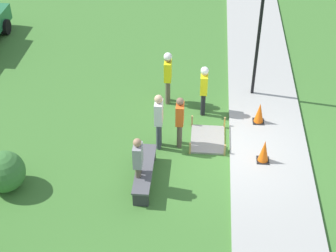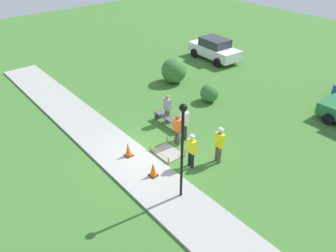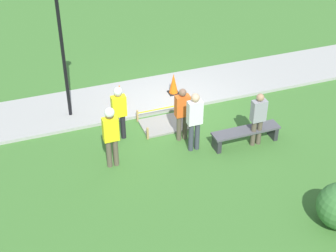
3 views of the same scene
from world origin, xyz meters
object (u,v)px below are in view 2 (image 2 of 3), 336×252
(bystander_in_orange_shirt, at_px, (177,128))
(lamppost_near, at_px, (182,139))
(worker_supervisor, at_px, (219,142))
(parked_car_white, at_px, (214,49))
(park_bench, at_px, (169,120))
(bystander_in_gray_shirt, at_px, (185,121))
(bystander_in_white_shirt, at_px, (167,107))
(traffic_cone_far_patch, at_px, (153,169))
(worker_assistant, at_px, (192,148))
(traffic_cone_near_patch, at_px, (128,149))

(bystander_in_orange_shirt, xyz_separation_m, lamppost_near, (2.75, -2.21, 1.78))
(worker_supervisor, xyz_separation_m, parked_car_white, (-8.91, 9.18, -0.24))
(park_bench, height_order, bystander_in_gray_shirt, bystander_in_gray_shirt)
(bystander_in_white_shirt, bearing_deg, bystander_in_gray_shirt, -11.80)
(bystander_in_gray_shirt, bearing_deg, worker_supervisor, -1.64)
(traffic_cone_far_patch, relative_size, worker_assistant, 0.40)
(worker_assistant, distance_m, bystander_in_white_shirt, 3.81)
(worker_supervisor, bearing_deg, parked_car_white, 134.12)
(worker_supervisor, relative_size, bystander_in_orange_shirt, 1.10)
(traffic_cone_far_patch, xyz_separation_m, bystander_in_white_shirt, (-3.01, 3.26, 0.49))
(bystander_in_gray_shirt, relative_size, lamppost_near, 0.45)
(traffic_cone_near_patch, distance_m, park_bench, 3.31)
(worker_assistant, bearing_deg, bystander_in_gray_shirt, 145.56)
(park_bench, relative_size, bystander_in_gray_shirt, 1.10)
(traffic_cone_near_patch, distance_m, worker_assistant, 2.89)
(parked_car_white, bearing_deg, worker_supervisor, -42.67)
(park_bench, xyz_separation_m, worker_supervisor, (3.74, -0.30, 0.73))
(traffic_cone_near_patch, bearing_deg, bystander_in_orange_shirt, 75.12)
(bystander_in_gray_shirt, xyz_separation_m, parked_car_white, (-6.63, 9.12, -0.17))
(lamppost_near, bearing_deg, traffic_cone_far_patch, -175.85)
(traffic_cone_near_patch, distance_m, traffic_cone_far_patch, 1.79)
(bystander_in_white_shirt, bearing_deg, traffic_cone_far_patch, -47.31)
(traffic_cone_far_patch, bearing_deg, park_bench, 131.21)
(worker_supervisor, bearing_deg, bystander_in_orange_shirt, -166.65)
(bystander_in_white_shirt, distance_m, parked_car_white, 10.04)
(worker_supervisor, bearing_deg, traffic_cone_near_patch, -134.16)
(park_bench, distance_m, lamppost_near, 5.79)
(traffic_cone_near_patch, distance_m, bystander_in_orange_shirt, 2.48)
(worker_supervisor, height_order, bystander_in_gray_shirt, worker_supervisor)
(traffic_cone_far_patch, distance_m, lamppost_near, 2.77)
(bystander_in_white_shirt, xyz_separation_m, parked_car_white, (-4.91, 8.76, -0.08))
(park_bench, xyz_separation_m, bystander_in_orange_shirt, (1.59, -0.81, 0.58))
(traffic_cone_far_patch, bearing_deg, bystander_in_gray_shirt, 113.99)
(worker_assistant, height_order, bystander_in_orange_shirt, worker_assistant)
(park_bench, distance_m, worker_supervisor, 3.82)
(bystander_in_orange_shirt, distance_m, bystander_in_white_shirt, 2.07)
(parked_car_white, bearing_deg, worker_assistant, -47.71)
(traffic_cone_near_patch, height_order, worker_assistant, worker_assistant)
(park_bench, distance_m, bystander_in_white_shirt, 0.64)
(parked_car_white, bearing_deg, bystander_in_white_shirt, -57.52)
(park_bench, height_order, worker_assistant, worker_assistant)
(worker_assistant, distance_m, bystander_in_gray_shirt, 2.13)
(traffic_cone_near_patch, relative_size, lamppost_near, 0.17)
(traffic_cone_near_patch, xyz_separation_m, worker_assistant, (2.25, 1.72, 0.53))
(traffic_cone_near_patch, relative_size, worker_supervisor, 0.39)
(traffic_cone_far_patch, height_order, parked_car_white, parked_car_white)
(bystander_in_white_shirt, relative_size, parked_car_white, 0.38)
(bystander_in_white_shirt, height_order, parked_car_white, parked_car_white)
(traffic_cone_near_patch, height_order, park_bench, traffic_cone_near_patch)
(bystander_in_white_shirt, bearing_deg, lamppost_near, -34.41)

